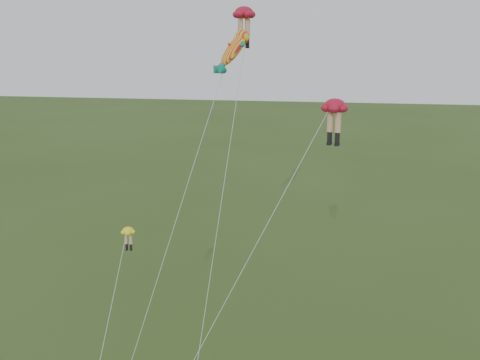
# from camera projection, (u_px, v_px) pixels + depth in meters

# --- Properties ---
(legs_kite_red_high) EXTENTS (6.11, 11.34, 20.82)m
(legs_kite_red_high) POSITION_uv_depth(u_px,v_px,m) (242.00, 21.00, 33.23)
(legs_kite_red_high) COLOR #B1122B
(legs_kite_red_high) RESTS_ON ground
(legs_kite_red_mid) EXTENTS (8.96, 6.39, 16.01)m
(legs_kite_red_mid) POSITION_uv_depth(u_px,v_px,m) (331.00, 115.00, 26.03)
(legs_kite_red_mid) COLOR #B1122B
(legs_kite_red_mid) RESTS_ON ground
(legs_kite_yellow) EXTENTS (1.12, 5.75, 8.84)m
(legs_kite_yellow) POSITION_uv_depth(u_px,v_px,m) (125.00, 246.00, 29.10)
(legs_kite_yellow) COLOR #FFF520
(legs_kite_yellow) RESTS_ON ground
(fish_kite) EXTENTS (2.35, 11.52, 19.64)m
(fish_kite) POSITION_uv_depth(u_px,v_px,m) (234.00, 50.00, 32.46)
(fish_kite) COLOR yellow
(fish_kite) RESTS_ON ground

